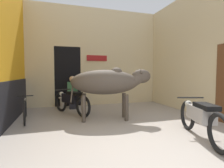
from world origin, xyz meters
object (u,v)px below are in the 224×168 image
at_px(motorcycle_near, 201,117).
at_px(shopkeeper_seated, 73,91).
at_px(bicycle, 25,109).
at_px(motorcycle_far, 71,101).
at_px(cow, 108,82).
at_px(plastic_stool, 63,102).

height_order(motorcycle_near, shopkeeper_seated, shopkeeper_seated).
bearing_deg(motorcycle_near, bicycle, 144.54).
xyz_separation_m(motorcycle_far, bicycle, (-1.28, -0.39, -0.11)).
bearing_deg(cow, motorcycle_near, -56.15).
bearing_deg(shopkeeper_seated, motorcycle_near, -60.84).
height_order(shopkeeper_seated, plastic_stool, shopkeeper_seated).
height_order(cow, motorcycle_far, cow).
bearing_deg(plastic_stool, bicycle, -124.54).
height_order(cow, plastic_stool, cow).
height_order(motorcycle_near, motorcycle_far, same).
relative_size(bicycle, shopkeeper_seated, 1.37).
height_order(cow, shopkeeper_seated, cow).
relative_size(motorcycle_far, plastic_stool, 4.13).
bearing_deg(shopkeeper_seated, motorcycle_far, -97.27).
relative_size(motorcycle_near, bicycle, 1.11).
xyz_separation_m(cow, motorcycle_near, (1.33, -1.99, -0.62)).
bearing_deg(plastic_stool, motorcycle_far, -79.05).
bearing_deg(shopkeeper_seated, cow, -66.19).
height_order(bicycle, shopkeeper_seated, shopkeeper_seated).
height_order(cow, motorcycle_near, cow).
relative_size(cow, bicycle, 1.40).
bearing_deg(bicycle, plastic_stool, 55.46).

